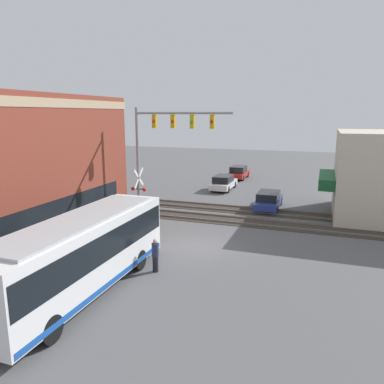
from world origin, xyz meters
name	(u,v)px	position (x,y,z in m)	size (l,w,h in m)	color
ground_plane	(197,247)	(0.00, 0.00, 0.00)	(120.00, 120.00, 0.00)	#565659
city_bus	(81,253)	(-6.98, 2.80, 1.83)	(10.42, 2.59, 3.33)	white
traffic_signal_gantry	(164,137)	(4.13, 3.75, 5.97)	(0.42, 6.94, 8.00)	gray
crossing_signal	(139,189)	(3.90, 5.69, 2.30)	(1.41, 1.18, 3.81)	gray
rail_track_near	(223,219)	(6.00, 0.00, 0.03)	(2.60, 60.00, 0.15)	#332D28
rail_track_far	(233,209)	(9.20, 0.00, 0.03)	(2.60, 60.00, 0.15)	#332D28
parked_car_blue	(269,201)	(10.44, -2.60, 0.66)	(4.65, 1.82, 1.41)	navy
parked_car_white	(224,183)	(16.68, 2.80, 0.69)	(4.63, 1.82, 1.47)	silver
parked_car_red	(239,173)	(23.71, 2.80, 0.70)	(4.49, 1.82, 1.51)	#B21E19
pedestrian_near_bus	(155,255)	(-3.93, 0.80, 0.84)	(0.34, 0.34, 1.66)	black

